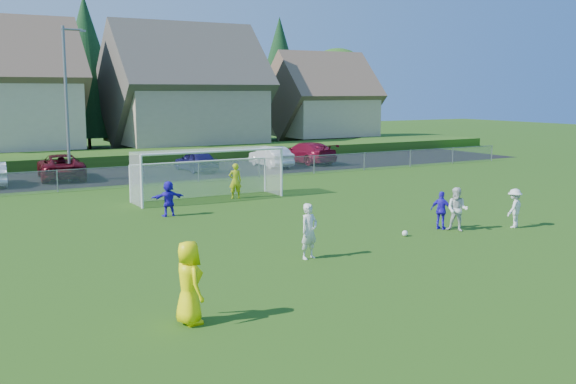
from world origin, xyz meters
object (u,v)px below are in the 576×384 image
at_px(player_white_b, 457,209).
at_px(car_f, 271,157).
at_px(car_e, 196,161).
at_px(goalkeeper, 235,181).
at_px(player_white_a, 309,231).
at_px(soccer_goal, 207,166).
at_px(soccer_ball, 405,233).
at_px(car_c, 61,166).
at_px(car_g, 306,153).
at_px(player_blue_a, 442,210).
at_px(referee, 189,283).
at_px(player_white_c, 514,208).
at_px(player_blue_b, 168,199).

xyz_separation_m(player_white_b, car_f, (4.22, 22.71, -0.12)).
distance_m(player_white_b, car_e, 22.90).
xyz_separation_m(player_white_b, car_e, (-1.34, 22.86, -0.14)).
distance_m(goalkeeper, car_e, 11.77).
bearing_deg(player_white_a, player_white_b, -7.02).
distance_m(player_white_a, car_e, 24.37).
bearing_deg(soccer_goal, soccer_ball, -76.04).
height_order(soccer_ball, car_c, car_c).
bearing_deg(player_white_a, car_g, 45.26).
height_order(soccer_ball, player_blue_a, player_blue_a).
distance_m(soccer_ball, car_e, 22.63).
relative_size(car_c, car_f, 1.25).
relative_size(referee, car_c, 0.36).
distance_m(referee, car_f, 32.15).
bearing_deg(car_c, soccer_goal, 118.94).
bearing_deg(player_blue_a, player_white_a, 72.58).
bearing_deg(player_white_c, car_g, -121.23).
bearing_deg(player_white_c, player_blue_a, -42.24).
distance_m(player_white_a, goalkeeper, 12.60).
bearing_deg(player_white_a, soccer_ball, -1.07).
distance_m(player_white_c, car_c, 27.01).
xyz_separation_m(player_white_a, soccer_goal, (1.92, 12.73, 0.73)).
xyz_separation_m(player_white_a, car_c, (-2.77, 24.21, -0.13)).
xyz_separation_m(car_f, soccer_goal, (-9.45, -10.79, 0.90)).
relative_size(player_blue_a, car_e, 0.36).
distance_m(player_white_b, goalkeeper, 12.04).
bearing_deg(car_e, player_blue_b, 60.01).
height_order(player_white_c, car_g, car_g).
height_order(player_white_a, player_blue_a, player_white_a).
relative_size(player_white_a, car_e, 0.44).
bearing_deg(car_c, player_white_a, 103.23).
distance_m(player_blue_b, car_g, 21.99).
relative_size(referee, car_g, 0.36).
height_order(soccer_ball, car_e, car_e).
bearing_deg(player_blue_a, goalkeeper, -9.93).
relative_size(soccer_ball, goalkeeper, 0.13).
xyz_separation_m(soccer_ball, player_blue_a, (2.04, 0.30, 0.63)).
relative_size(player_white_c, player_blue_b, 1.01).
distance_m(soccer_ball, soccer_goal, 12.13).
xyz_separation_m(car_c, car_f, (14.14, -0.69, -0.04)).
relative_size(player_white_a, car_g, 0.33).
bearing_deg(car_f, player_white_c, 88.09).
bearing_deg(player_white_a, soccer_goal, 67.98).
height_order(referee, player_white_c, referee).
relative_size(player_blue_b, car_f, 0.35).
height_order(car_e, car_f, car_f).
bearing_deg(soccer_ball, player_white_a, -167.63).
bearing_deg(car_g, goalkeeper, 41.11).
xyz_separation_m(player_white_c, car_e, (-3.78, 23.47, -0.07)).
height_order(player_white_b, car_g, player_white_b).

